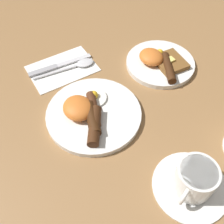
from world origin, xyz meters
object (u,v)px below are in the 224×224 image
(knife, at_px, (57,66))
(spoon, at_px, (79,64))
(teacup_near, at_px, (193,181))
(breakfast_plate_far, at_px, (160,62))
(breakfast_plate_near, at_px, (91,113))

(knife, relative_size, spoon, 1.05)
(teacup_near, relative_size, knife, 0.83)
(breakfast_plate_far, bearing_deg, breakfast_plate_near, -77.57)
(spoon, bearing_deg, breakfast_plate_far, -23.57)
(breakfast_plate_near, relative_size, breakfast_plate_far, 1.19)
(breakfast_plate_far, height_order, spoon, breakfast_plate_far)
(breakfast_plate_far, distance_m, spoon, 0.24)
(breakfast_plate_near, bearing_deg, spoon, 161.27)
(breakfast_plate_far, bearing_deg, knife, -120.51)
(breakfast_plate_far, relative_size, teacup_near, 1.26)
(breakfast_plate_near, xyz_separation_m, knife, (-0.22, 0.00, -0.01))
(teacup_near, height_order, knife, teacup_near)
(breakfast_plate_near, relative_size, spoon, 1.30)
(breakfast_plate_near, bearing_deg, knife, 179.14)
(teacup_near, xyz_separation_m, knife, (-0.49, -0.08, -0.03))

